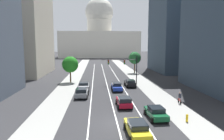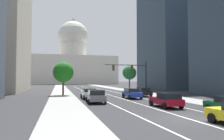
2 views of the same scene
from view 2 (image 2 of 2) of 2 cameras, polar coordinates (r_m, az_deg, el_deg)
ground_plane at (r=54.29m, az=-4.71°, el=-5.53°), size 400.00×400.00×0.00m
sidewalk_left at (r=48.55m, az=-13.44°, el=-5.81°), size 4.12×130.00×0.01m
sidewalk_right at (r=51.54m, az=5.39°, el=-5.68°), size 4.12×130.00×0.01m
lane_stripe_left at (r=39.01m, az=-5.55°, el=-6.67°), size 0.16×90.00×0.01m
lane_stripe_center at (r=39.61m, az=-1.07°, el=-6.62°), size 0.16×90.00×0.01m
lane_stripe_right at (r=40.43m, az=3.25°, el=-6.54°), size 0.16×90.00×0.01m
office_tower_far_right at (r=67.29m, az=15.69°, el=9.04°), size 15.12×20.41×32.40m
capitol_building at (r=137.55m, az=-10.48°, el=2.15°), size 52.77×27.57×41.69m
car_crimson at (r=22.18m, az=14.44°, el=-7.78°), size 2.04×4.20×1.49m
car_black at (r=35.96m, az=8.18°, el=-5.82°), size 2.09×4.51×1.46m
car_gray at (r=25.46m, az=-4.39°, el=-7.09°), size 2.18×4.11×1.57m
car_silver at (r=31.05m, az=-6.20°, el=-6.32°), size 2.20×4.14×1.49m
car_blue at (r=31.60m, az=5.35°, el=-6.23°), size 2.00×4.23×1.51m
traffic_signal_mast at (r=38.16m, az=5.68°, el=-0.36°), size 7.80×0.39×6.11m
street_tree_mid_right at (r=56.45m, az=4.73°, el=-0.74°), size 3.70×3.70×6.47m
street_tree_mid_left at (r=38.98m, az=-13.01°, el=-0.57°), size 3.67×3.67×5.98m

